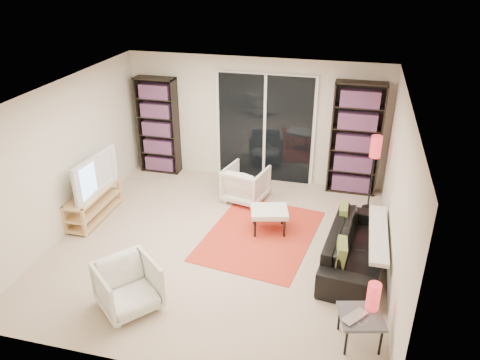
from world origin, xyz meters
name	(u,v)px	position (x,y,z in m)	size (l,w,h in m)	color
floor	(220,244)	(0.00, 0.00, 0.00)	(5.00, 5.00, 0.00)	tan
wall_back	(255,120)	(0.00, 2.50, 1.20)	(5.00, 0.02, 2.40)	beige
wall_front	(146,280)	(0.00, -2.50, 1.20)	(5.00, 0.02, 2.40)	beige
wall_left	(66,158)	(-2.50, 0.00, 1.20)	(0.02, 5.00, 2.40)	beige
wall_right	(398,194)	(2.50, 0.00, 1.20)	(0.02, 5.00, 2.40)	beige
ceiling	(216,94)	(0.00, 0.00, 2.40)	(5.00, 5.00, 0.02)	white
sliding_door	(265,129)	(0.20, 2.46, 1.05)	(1.92, 0.08, 2.16)	white
bookshelf_left	(158,126)	(-1.95, 2.33, 0.98)	(0.80, 0.30, 1.95)	black
bookshelf_right	(355,139)	(1.90, 2.33, 1.05)	(0.90, 0.30, 2.10)	black
tv_stand	(93,204)	(-2.31, 0.26, 0.26)	(0.41, 1.28, 0.50)	tan
tv	(90,174)	(-2.29, 0.26, 0.82)	(1.13, 0.15, 0.65)	black
rug	(260,235)	(0.57, 0.39, 0.01)	(1.61, 2.18, 0.01)	red
sofa	(357,247)	(2.06, -0.01, 0.29)	(1.99, 0.78, 0.58)	black
armchair_back	(246,184)	(0.05, 1.50, 0.33)	(0.70, 0.72, 0.66)	silver
armchair_front	(128,286)	(-0.71, -1.66, 0.33)	(0.70, 0.72, 0.65)	silver
ottoman	(269,212)	(0.67, 0.56, 0.35)	(0.68, 0.61, 0.40)	silver
side_table	(361,318)	(2.14, -1.56, 0.36)	(0.59, 0.59, 0.40)	#4B4B50
laptop	(358,319)	(2.10, -1.65, 0.41)	(0.34, 0.22, 0.03)	silver
table_lamp	(373,296)	(2.25, -1.41, 0.57)	(0.15, 0.15, 0.35)	red
floor_lamp	(375,154)	(2.24, 1.70, 1.05)	(0.21, 0.21, 1.37)	black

